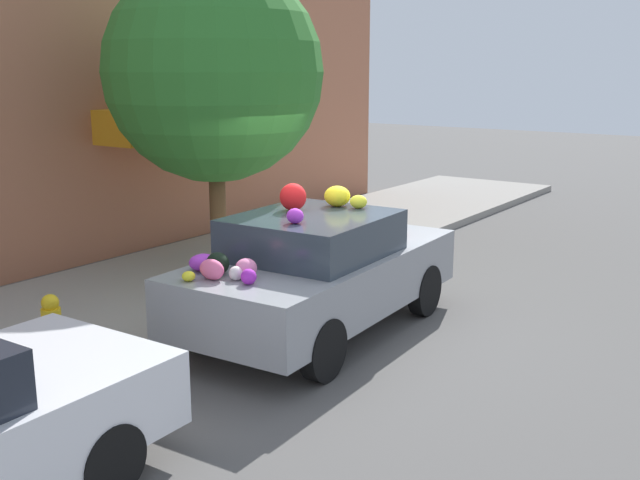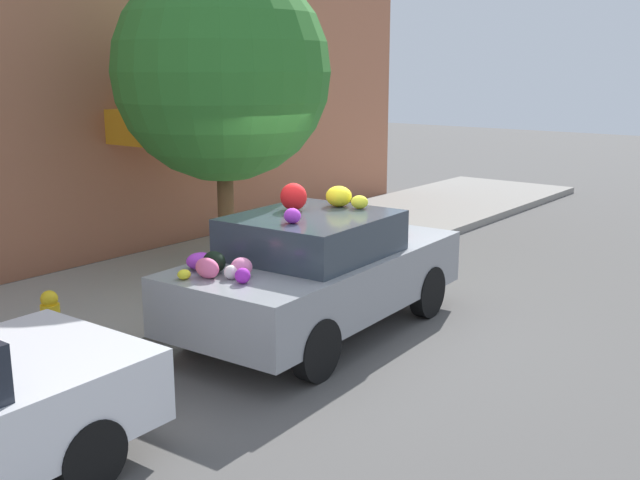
# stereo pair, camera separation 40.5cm
# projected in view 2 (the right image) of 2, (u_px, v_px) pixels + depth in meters

# --- Properties ---
(ground_plane) EXTENTS (60.00, 60.00, 0.00)m
(ground_plane) POSITION_uv_depth(u_px,v_px,m) (314.00, 329.00, 9.09)
(ground_plane) COLOR #565451
(sidewalk_curb) EXTENTS (24.00, 3.20, 0.14)m
(sidewalk_curb) POSITION_uv_depth(u_px,v_px,m) (166.00, 285.00, 10.70)
(sidewalk_curb) COLOR gray
(sidewalk_curb) RESTS_ON ground
(building_facade) EXTENTS (18.00, 1.20, 6.07)m
(building_facade) POSITION_uv_depth(u_px,v_px,m) (69.00, 75.00, 11.48)
(building_facade) COLOR #B26B4C
(building_facade) RESTS_ON ground
(street_tree) EXTENTS (3.13, 3.13, 4.47)m
(street_tree) POSITION_uv_depth(u_px,v_px,m) (222.00, 72.00, 10.65)
(street_tree) COLOR brown
(street_tree) RESTS_ON sidewalk_curb
(fire_hydrant) EXTENTS (0.20, 0.20, 0.70)m
(fire_hydrant) POSITION_uv_depth(u_px,v_px,m) (51.00, 323.00, 7.85)
(fire_hydrant) COLOR gold
(fire_hydrant) RESTS_ON sidewalk_curb
(art_car) EXTENTS (4.03, 1.97, 1.78)m
(art_car) POSITION_uv_depth(u_px,v_px,m) (318.00, 269.00, 8.84)
(art_car) COLOR gray
(art_car) RESTS_ON ground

